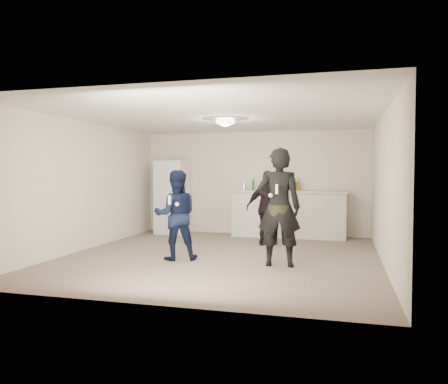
% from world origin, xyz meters
% --- Properties ---
extents(floor, '(6.00, 6.00, 0.00)m').
position_xyz_m(floor, '(0.00, 0.00, 0.00)').
color(floor, '#6B5B4C').
rests_on(floor, ground).
extents(ceiling, '(6.00, 6.00, 0.00)m').
position_xyz_m(ceiling, '(0.00, 0.00, 2.50)').
color(ceiling, silver).
rests_on(ceiling, wall_back).
extents(wall_back, '(6.00, 0.00, 6.00)m').
position_xyz_m(wall_back, '(0.00, 3.00, 1.25)').
color(wall_back, beige).
rests_on(wall_back, floor).
extents(wall_front, '(6.00, 0.00, 6.00)m').
position_xyz_m(wall_front, '(0.00, -3.00, 1.25)').
color(wall_front, beige).
rests_on(wall_front, floor).
extents(wall_left, '(0.00, 6.00, 6.00)m').
position_xyz_m(wall_left, '(-2.75, 0.00, 1.25)').
color(wall_left, beige).
rests_on(wall_left, floor).
extents(wall_right, '(0.00, 6.00, 6.00)m').
position_xyz_m(wall_right, '(2.75, 0.00, 1.25)').
color(wall_right, beige).
rests_on(wall_right, floor).
extents(counter, '(2.60, 0.56, 1.05)m').
position_xyz_m(counter, '(0.89, 2.67, 0.53)').
color(counter, beige).
rests_on(counter, floor).
extents(counter_top, '(2.68, 0.64, 0.04)m').
position_xyz_m(counter_top, '(0.89, 2.67, 1.07)').
color(counter_top, beige).
rests_on(counter_top, counter).
extents(fridge, '(0.70, 0.70, 1.80)m').
position_xyz_m(fridge, '(-1.99, 2.60, 0.90)').
color(fridge, silver).
rests_on(fridge, floor).
extents(fridge_handle, '(0.02, 0.02, 0.60)m').
position_xyz_m(fridge_handle, '(-1.71, 2.23, 1.30)').
color(fridge_handle, silver).
rests_on(fridge_handle, fridge).
extents(ceiling_dome, '(0.36, 0.36, 0.16)m').
position_xyz_m(ceiling_dome, '(0.00, 0.30, 2.45)').
color(ceiling_dome, white).
rests_on(ceiling_dome, ceiling).
extents(shaker, '(0.08, 0.08, 0.17)m').
position_xyz_m(shaker, '(-0.15, 2.59, 1.18)').
color(shaker, silver).
rests_on(shaker, counter_top).
extents(man, '(0.92, 0.84, 1.55)m').
position_xyz_m(man, '(-0.68, -0.49, 0.77)').
color(man, '#0E1C3D').
rests_on(man, floor).
extents(woman, '(0.72, 0.50, 1.90)m').
position_xyz_m(woman, '(1.11, -0.55, 0.95)').
color(woman, black).
rests_on(woman, floor).
extents(camo_shorts, '(0.34, 0.34, 0.28)m').
position_xyz_m(camo_shorts, '(1.11, -0.55, 0.85)').
color(camo_shorts, '#2E3417').
rests_on(camo_shorts, woman).
extents(spectator, '(0.96, 0.52, 1.55)m').
position_xyz_m(spectator, '(0.62, 1.43, 0.77)').
color(spectator, black).
rests_on(spectator, floor).
extents(remote_man, '(0.04, 0.04, 0.15)m').
position_xyz_m(remote_man, '(-0.68, -0.77, 1.05)').
color(remote_man, white).
rests_on(remote_man, man).
extents(nunchuk_man, '(0.07, 0.07, 0.07)m').
position_xyz_m(nunchuk_man, '(-0.56, -0.74, 0.98)').
color(nunchuk_man, white).
rests_on(nunchuk_man, man).
extents(remote_woman, '(0.04, 0.04, 0.15)m').
position_xyz_m(remote_woman, '(1.11, -0.80, 1.25)').
color(remote_woman, white).
rests_on(remote_woman, woman).
extents(nunchuk_woman, '(0.07, 0.07, 0.07)m').
position_xyz_m(nunchuk_woman, '(1.01, -0.77, 1.15)').
color(nunchuk_woman, white).
rests_on(nunchuk_woman, woman).
extents(bottle_cluster, '(1.11, 0.38, 0.24)m').
position_xyz_m(bottle_cluster, '(0.79, 2.71, 1.20)').
color(bottle_cluster, '#12411C').
rests_on(bottle_cluster, counter_top).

